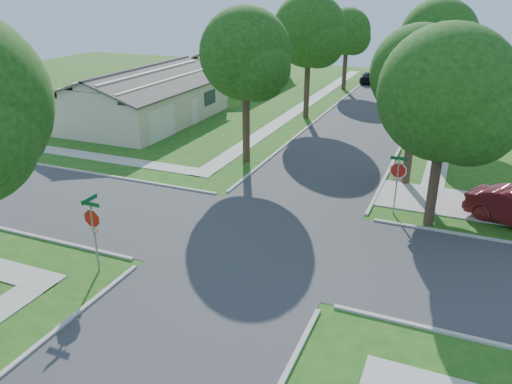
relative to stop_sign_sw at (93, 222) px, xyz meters
The scene contains 18 objects.
ground 6.95m from the stop_sign_sw, 45.00° to the left, with size 100.00×100.00×0.00m, color #1E5016.
road_ns 6.95m from the stop_sign_sw, 45.00° to the left, with size 7.00×100.00×0.02m, color #333335.
sidewalk_ne 32.61m from the stop_sign_sw, 70.62° to the left, with size 1.20×40.00×0.04m, color #9E9B91.
sidewalk_nw 30.80m from the stop_sign_sw, 92.61° to the left, with size 1.20×40.00×0.04m, color #9E9B91.
driveway 17.38m from the stop_sign_sw, 43.12° to the left, with size 8.80×3.60×0.05m, color #9E9B91.
stop_sign_sw is the anchor object (origin of this frame).
stop_sign_ne 13.29m from the stop_sign_sw, 45.00° to the left, with size 1.05×0.80×2.98m.
tree_e_near 17.04m from the stop_sign_sw, 55.41° to the left, with size 4.97×4.80×8.28m.
tree_e_mid 27.71m from the stop_sign_sw, 69.80° to the left, with size 5.59×5.40×9.21m.
tree_e_far 40.04m from the stop_sign_sw, 76.27° to the left, with size 5.17×5.00×8.72m.
tree_w_near 14.30m from the stop_sign_sw, 89.77° to the left, with size 5.38×5.20×8.97m.
tree_w_mid 26.09m from the stop_sign_sw, 89.87° to the left, with size 5.80×5.60×9.56m.
tree_w_far 38.86m from the stop_sign_sw, 89.93° to the left, with size 4.76×4.60×8.04m.
tree_ne_corner 14.64m from the stop_sign_sw, 38.84° to the left, with size 5.80×5.60×8.66m.
house_nw_near 22.71m from the stop_sign_sw, 119.83° to the left, with size 8.42×13.60×4.23m.
house_nw_far 38.40m from the stop_sign_sw, 107.10° to the left, with size 8.42×13.60×4.23m.
car_curb_east 37.56m from the stop_sign_sw, 77.85° to the left, with size 1.53×3.80×1.29m, color black.
car_curb_west 43.60m from the stop_sign_sw, 87.85° to the left, with size 1.61×3.97×1.15m, color black.
Camera 1 is at (6.95, -17.32, 9.83)m, focal length 35.00 mm.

